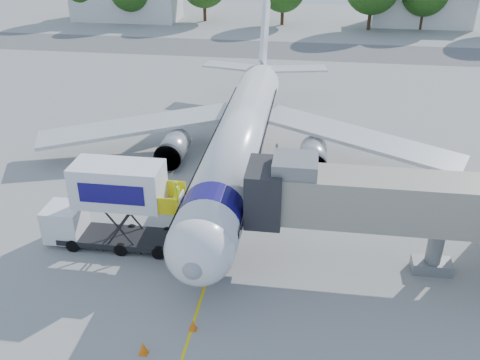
# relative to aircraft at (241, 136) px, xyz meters

# --- Properties ---
(ground) EXTENTS (160.00, 160.00, 0.00)m
(ground) POSITION_rel_aircraft_xyz_m (0.00, -4.12, -2.95)
(ground) COLOR gray
(ground) RESTS_ON ground
(guidance_line) EXTENTS (0.15, 70.00, 0.01)m
(guidance_line) POSITION_rel_aircraft_xyz_m (0.00, -4.12, -2.94)
(guidance_line) COLOR yellow
(guidance_line) RESTS_ON ground
(taxiway_strip) EXTENTS (120.00, 10.00, 0.01)m
(taxiway_strip) POSITION_rel_aircraft_xyz_m (0.00, 37.88, -2.94)
(taxiway_strip) COLOR #59595B
(taxiway_strip) RESTS_ON ground
(aircraft) EXTENTS (34.17, 37.73, 11.35)m
(aircraft) POSITION_rel_aircraft_xyz_m (0.00, 0.00, 0.00)
(aircraft) COLOR silver
(aircraft) RESTS_ON ground
(jet_bridge) EXTENTS (13.90, 3.20, 6.60)m
(jet_bridge) POSITION_rel_aircraft_xyz_m (7.99, -11.12, 1.39)
(jet_bridge) COLOR gray
(jet_bridge) RESTS_ON ground
(catering_hiloader) EXTENTS (8.50, 2.44, 5.50)m
(catering_hiloader) POSITION_rel_aircraft_xyz_m (-6.27, -11.12, -0.19)
(catering_hiloader) COLOR black
(catering_hiloader) RESTS_ON ground
(ground_tug) EXTENTS (3.42, 2.11, 1.29)m
(ground_tug) POSITION_rel_aircraft_xyz_m (0.98, -19.62, -2.27)
(ground_tug) COLOR white
(ground_tug) RESTS_ON ground
(safety_cone_a) EXTENTS (0.38, 0.38, 0.61)m
(safety_cone_a) POSITION_rel_aircraft_xyz_m (0.09, -17.65, -2.66)
(safety_cone_a) COLOR orange
(safety_cone_a) RESTS_ON ground
(safety_cone_b) EXTENTS (0.43, 0.43, 0.69)m
(safety_cone_b) POSITION_rel_aircraft_xyz_m (-1.86, -19.49, -2.62)
(safety_cone_b) COLOR orange
(safety_cone_b) RESTS_ON ground
(outbuilding_left) EXTENTS (18.40, 8.40, 5.30)m
(outbuilding_left) POSITION_rel_aircraft_xyz_m (-28.00, 55.88, -0.29)
(outbuilding_left) COLOR silver
(outbuilding_left) RESTS_ON ground
(outbuilding_right) EXTENTS (16.40, 7.40, 5.30)m
(outbuilding_right) POSITION_rel_aircraft_xyz_m (22.00, 57.88, -0.29)
(outbuilding_right) COLOR silver
(outbuilding_right) RESTS_ON ground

